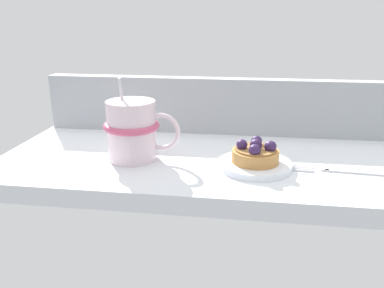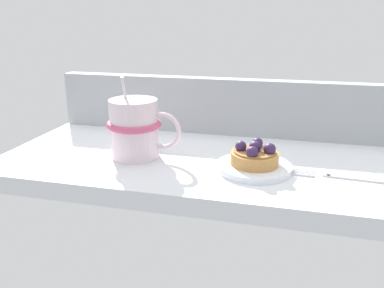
# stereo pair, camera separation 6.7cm
# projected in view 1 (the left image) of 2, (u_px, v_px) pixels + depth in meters

# --- Properties ---
(ground_plane) EXTENTS (0.77, 0.34, 0.03)m
(ground_plane) POSITION_uv_depth(u_px,v_px,m) (214.00, 164.00, 0.72)
(ground_plane) COLOR silver
(window_rail_back) EXTENTS (0.76, 0.03, 0.12)m
(window_rail_back) POSITION_uv_depth(u_px,v_px,m) (221.00, 106.00, 0.84)
(window_rail_back) COLOR #9EA3A8
(window_rail_back) RESTS_ON ground_plane
(dessert_plate) EXTENTS (0.12, 0.12, 0.01)m
(dessert_plate) POSITION_uv_depth(u_px,v_px,m) (255.00, 165.00, 0.66)
(dessert_plate) COLOR silver
(dessert_plate) RESTS_ON ground_plane
(raspberry_tart) EXTENTS (0.08, 0.08, 0.04)m
(raspberry_tart) POSITION_uv_depth(u_px,v_px,m) (256.00, 153.00, 0.65)
(raspberry_tart) COLOR #B77F42
(raspberry_tart) RESTS_ON dessert_plate
(coffee_mug) EXTENTS (0.13, 0.10, 0.14)m
(coffee_mug) POSITION_uv_depth(u_px,v_px,m) (133.00, 130.00, 0.68)
(coffee_mug) COLOR silver
(coffee_mug) RESTS_ON ground_plane
(dessert_fork) EXTENTS (0.18, 0.03, 0.01)m
(dessert_fork) POSITION_uv_depth(u_px,v_px,m) (347.00, 171.00, 0.64)
(dessert_fork) COLOR silver
(dessert_fork) RESTS_ON ground_plane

